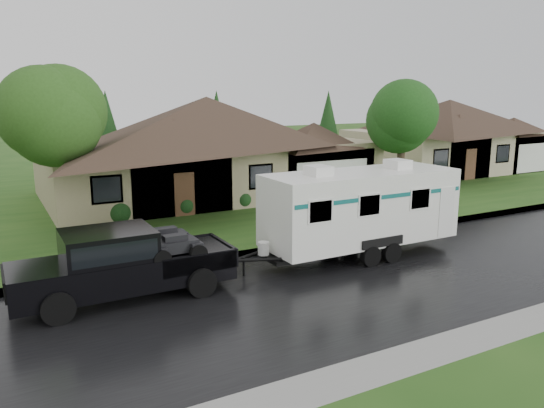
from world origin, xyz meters
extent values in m
plane|color=#254F18|center=(0.00, 0.00, 0.00)|extent=(140.00, 140.00, 0.00)
cube|color=black|center=(0.00, -2.00, 0.01)|extent=(140.00, 8.00, 0.01)
cube|color=gray|center=(0.00, 2.25, 0.07)|extent=(140.00, 0.50, 0.15)
cube|color=#254F18|center=(0.00, 15.00, 0.07)|extent=(140.00, 26.00, 0.15)
cube|color=#9A8D68|center=(2.00, 14.00, 1.65)|extent=(18.00, 10.00, 3.00)
pyramid|color=#34251C|center=(2.00, 14.00, 5.75)|extent=(19.44, 10.80, 2.60)
cube|color=#9A8D68|center=(7.40, 11.00, 1.50)|extent=(5.76, 4.00, 2.70)
cube|color=#BCAD8C|center=(22.00, 14.50, 1.65)|extent=(14.00, 9.00, 3.00)
pyramid|color=#34251C|center=(22.00, 14.50, 5.45)|extent=(15.12, 9.72, 2.30)
cube|color=#BCAD8C|center=(26.20, 12.00, 1.50)|extent=(4.48, 4.00, 2.70)
cylinder|color=#382B1E|center=(-6.72, 9.31, 1.69)|extent=(0.45, 0.45, 3.09)
sphere|color=#346621|center=(-6.72, 9.31, 5.07)|extent=(4.26, 4.26, 4.26)
cylinder|color=#382B1E|center=(11.15, 7.73, 1.55)|extent=(0.43, 0.43, 2.80)
sphere|color=#255D1E|center=(11.15, 7.73, 4.62)|extent=(3.87, 3.87, 3.87)
sphere|color=#143814|center=(-4.30, 9.30, 0.65)|extent=(1.00, 1.00, 1.00)
sphere|color=#143814|center=(-1.15, 9.30, 0.65)|extent=(1.00, 1.00, 1.00)
sphere|color=#143814|center=(2.00, 9.30, 0.65)|extent=(1.00, 1.00, 1.00)
sphere|color=#143814|center=(5.15, 9.30, 0.65)|extent=(1.00, 1.00, 1.00)
sphere|color=#143814|center=(8.30, 9.30, 0.65)|extent=(1.00, 1.00, 1.00)
cube|color=black|center=(-6.20, 0.28, 0.82)|extent=(6.33, 2.11, 0.91)
cube|color=black|center=(-8.52, 0.28, 1.11)|extent=(1.69, 2.06, 0.37)
cube|color=black|center=(-6.62, 0.28, 1.63)|extent=(2.53, 1.98, 0.95)
cube|color=black|center=(-6.62, 0.28, 1.69)|extent=(2.32, 2.03, 0.58)
cube|color=black|center=(-4.20, 0.28, 1.03)|extent=(2.32, 2.00, 0.06)
cylinder|color=black|center=(-8.21, -0.75, 0.44)|extent=(0.89, 0.34, 0.89)
cylinder|color=black|center=(-8.21, 1.31, 0.44)|extent=(0.89, 0.34, 0.89)
cylinder|color=black|center=(-4.20, -0.75, 0.44)|extent=(0.89, 0.34, 0.89)
cylinder|color=black|center=(-4.20, 1.31, 0.44)|extent=(0.89, 0.34, 0.89)
cube|color=white|center=(2.50, 0.28, 1.87)|extent=(7.38, 2.53, 2.58)
cube|color=black|center=(2.50, 0.28, 0.42)|extent=(7.81, 1.27, 0.15)
cube|color=#0D5E5D|center=(2.50, 0.28, 2.44)|extent=(7.24, 2.55, 0.15)
cube|color=white|center=(0.60, 0.28, 3.33)|extent=(0.74, 0.84, 0.34)
cube|color=white|center=(4.19, 0.28, 3.33)|extent=(0.74, 0.84, 0.34)
cylinder|color=black|center=(2.02, -0.97, 0.37)|extent=(0.74, 0.25, 0.74)
cylinder|color=black|center=(2.02, 1.52, 0.37)|extent=(0.74, 0.25, 0.74)
cylinder|color=black|center=(2.97, -0.97, 0.37)|extent=(0.74, 0.25, 0.74)
cylinder|color=black|center=(2.97, 1.52, 0.37)|extent=(0.74, 0.25, 0.74)
camera|label=1|loc=(-9.54, -14.87, 5.98)|focal=35.00mm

